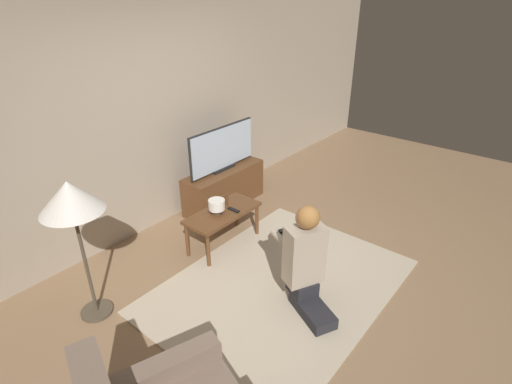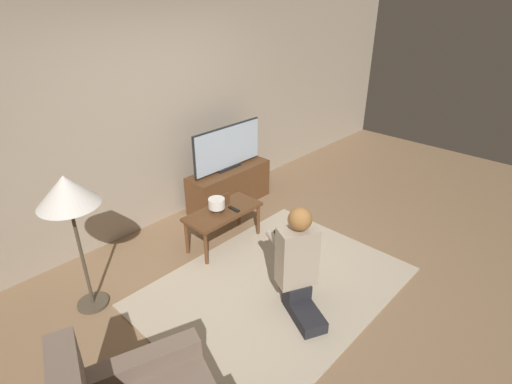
{
  "view_description": "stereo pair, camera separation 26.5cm",
  "coord_description": "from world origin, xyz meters",
  "px_view_note": "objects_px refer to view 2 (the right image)",
  "views": [
    {
      "loc": [
        -2.55,
        -1.77,
        2.63
      ],
      "look_at": [
        0.4,
        0.64,
        0.68
      ],
      "focal_mm": 28.0,
      "sensor_mm": 36.0,
      "label": 1
    },
    {
      "loc": [
        -2.37,
        -1.97,
        2.63
      ],
      "look_at": [
        0.4,
        0.64,
        0.68
      ],
      "focal_mm": 28.0,
      "sensor_mm": 36.0,
      "label": 2
    }
  ],
  "objects_px": {
    "floor_lamp": "(67,196)",
    "person_kneeling": "(298,260)",
    "tv": "(228,148)",
    "coffee_table": "(223,215)",
    "table_lamp": "(217,204)"
  },
  "relations": [
    {
      "from": "floor_lamp",
      "to": "person_kneeling",
      "type": "distance_m",
      "value": 1.99
    },
    {
      "from": "coffee_table",
      "to": "floor_lamp",
      "type": "xyz_separation_m",
      "value": [
        -1.52,
        0.15,
        0.76
      ]
    },
    {
      "from": "coffee_table",
      "to": "table_lamp",
      "type": "xyz_separation_m",
      "value": [
        -0.08,
        0.01,
        0.16
      ]
    },
    {
      "from": "tv",
      "to": "person_kneeling",
      "type": "distance_m",
      "value": 2.12
    },
    {
      "from": "tv",
      "to": "table_lamp",
      "type": "height_order",
      "value": "tv"
    },
    {
      "from": "coffee_table",
      "to": "table_lamp",
      "type": "bearing_deg",
      "value": 172.15
    },
    {
      "from": "coffee_table",
      "to": "person_kneeling",
      "type": "distance_m",
      "value": 1.26
    },
    {
      "from": "tv",
      "to": "person_kneeling",
      "type": "relative_size",
      "value": 1.08
    },
    {
      "from": "tv",
      "to": "floor_lamp",
      "type": "xyz_separation_m",
      "value": [
        -2.22,
        -0.5,
        0.33
      ]
    },
    {
      "from": "tv",
      "to": "person_kneeling",
      "type": "xyz_separation_m",
      "value": [
        -0.94,
        -1.88,
        -0.3
      ]
    },
    {
      "from": "table_lamp",
      "to": "coffee_table",
      "type": "bearing_deg",
      "value": -7.85
    },
    {
      "from": "floor_lamp",
      "to": "person_kneeling",
      "type": "relative_size",
      "value": 1.3
    },
    {
      "from": "table_lamp",
      "to": "person_kneeling",
      "type": "bearing_deg",
      "value": -97.5
    },
    {
      "from": "coffee_table",
      "to": "person_kneeling",
      "type": "xyz_separation_m",
      "value": [
        -0.24,
        -1.23,
        0.13
      ]
    },
    {
      "from": "floor_lamp",
      "to": "table_lamp",
      "type": "relative_size",
      "value": 7.34
    }
  ]
}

